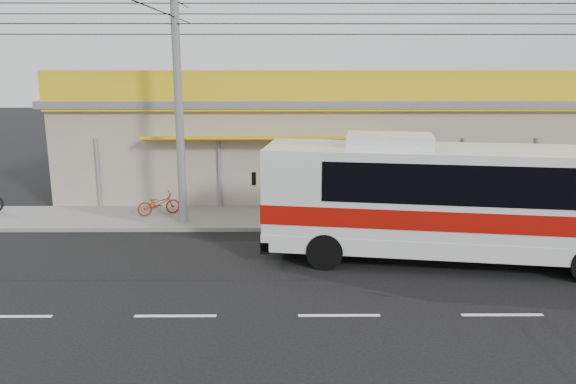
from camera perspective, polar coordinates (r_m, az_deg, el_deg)
name	(u,v)px	position (r m, az deg, el deg)	size (l,w,h in m)	color
ground	(331,277)	(16.37, 4.37, -8.62)	(120.00, 120.00, 0.00)	black
sidewalk	(318,218)	(22.02, 3.10, -2.62)	(30.00, 3.20, 0.15)	slate
lane_markings	(339,316)	(14.09, 5.21, -12.40)	(50.00, 0.12, 0.01)	silver
storefront_building	(312,141)	(26.98, 2.44, 5.16)	(22.60, 9.20, 5.70)	#9E9480
coach_bus	(483,197)	(17.80, 19.23, -0.45)	(13.00, 4.63, 3.92)	silver
motorbike_red	(159,204)	(22.61, -13.00, -1.18)	(0.58, 1.68, 0.88)	maroon
utility_pole	(175,17)	(20.63, -11.43, 17.02)	(34.00, 14.00, 9.14)	slate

